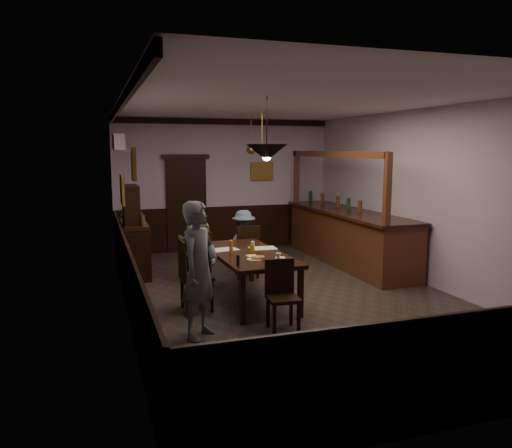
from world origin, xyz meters
name	(u,v)px	position (x,y,z in m)	size (l,w,h in m)	color
room	(289,202)	(0.00, 0.00, 1.50)	(5.01, 8.01, 3.01)	#2D2621
dining_table	(248,256)	(-0.68, -0.01, 0.69)	(1.06, 2.23, 0.75)	black
chair_far_left	(200,255)	(-1.17, 1.25, 0.49)	(0.42, 0.42, 0.89)	black
chair_far_right	(248,249)	(-0.29, 1.27, 0.53)	(0.49, 0.49, 0.97)	black
chair_near	(282,291)	(-0.64, -1.34, 0.49)	(0.42, 0.42, 0.90)	black
chair_side	(190,272)	(-1.61, -0.24, 0.57)	(0.45, 0.45, 1.04)	black
person_standing	(199,270)	(-1.70, -1.29, 0.85)	(0.62, 0.41, 1.70)	slate
person_seated_left	(196,241)	(-1.18, 1.53, 0.68)	(0.66, 0.52, 1.36)	#424F2F
person_seated_right	(244,242)	(-0.28, 1.55, 0.60)	(0.78, 0.45, 1.21)	#4C5E6C
newspaper_left	(224,249)	(-0.97, 0.29, 0.75)	(0.42, 0.30, 0.01)	silver
newspaper_right	(263,248)	(-0.37, 0.20, 0.75)	(0.42, 0.30, 0.01)	silver
napkin	(252,256)	(-0.70, -0.28, 0.75)	(0.15, 0.15, 0.00)	#EFD858
saucer	(280,258)	(-0.36, -0.55, 0.76)	(0.15, 0.15, 0.01)	white
coffee_cup	(278,255)	(-0.40, -0.59, 0.80)	(0.08, 0.08, 0.07)	white
pastry_plate	(255,259)	(-0.75, -0.55, 0.76)	(0.22, 0.22, 0.01)	white
pastry_ring_a	(256,258)	(-0.73, -0.56, 0.79)	(0.13, 0.13, 0.04)	#C68C47
pastry_ring_b	(260,257)	(-0.67, -0.56, 0.79)	(0.13, 0.13, 0.04)	#C68C47
soda_can	(252,249)	(-0.64, -0.09, 0.81)	(0.07, 0.07, 0.12)	orange
beer_glass	(231,247)	(-0.94, 0.01, 0.85)	(0.06, 0.06, 0.20)	#BF721E
water_glass	(253,246)	(-0.58, 0.07, 0.82)	(0.06, 0.06, 0.15)	silver
pepper_mill	(238,260)	(-1.06, -0.80, 0.82)	(0.04, 0.04, 0.14)	black
sideboard	(134,239)	(-2.21, 2.11, 0.67)	(0.45, 1.26, 1.67)	black
bar_counter	(347,235)	(1.99, 1.77, 0.58)	(0.94, 4.05, 2.28)	#442012
door_back	(187,206)	(-0.90, 3.95, 1.05)	(0.90, 0.06, 2.10)	black
ac_unit	(118,142)	(-2.38, 2.90, 2.45)	(0.20, 0.85, 0.30)	white
picture_left_small	(133,164)	(-2.46, -1.60, 2.15)	(0.04, 0.28, 0.36)	olive
picture_left_large	(122,189)	(-2.46, 0.80, 1.70)	(0.04, 0.62, 0.48)	olive
picture_back	(262,171)	(0.90, 3.96, 1.80)	(0.55, 0.04, 0.42)	olive
pendant_iron	(267,153)	(-0.66, -0.81, 2.27)	(0.56, 0.56, 0.84)	black
pendant_brass_mid	(262,150)	(0.10, 1.62, 2.30)	(0.20, 0.20, 0.81)	#BF8C3F
pendant_brass_far	(251,150)	(0.30, 2.91, 2.30)	(0.20, 0.20, 0.81)	#BF8C3F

